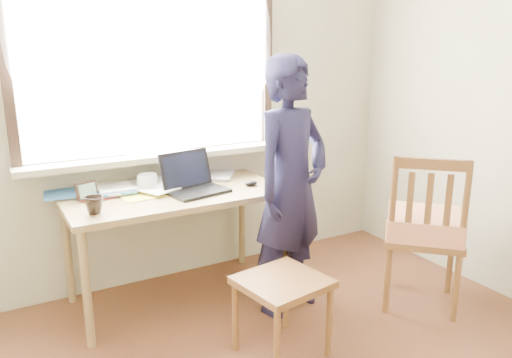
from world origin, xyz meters
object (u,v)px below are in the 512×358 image
laptop (193,182)px  mug_white (147,182)px  person (291,187)px  work_chair (282,291)px  side_chair (424,227)px  desk (175,204)px  mug_dark (94,205)px

laptop → mug_white: (-0.25, 0.17, -0.01)m
person → work_chair: bearing=-143.2°
work_chair → side_chair: side_chair is taller
desk → mug_dark: 0.58m
side_chair → work_chair: bearing=-178.9°
desk → mug_dark: size_ratio=12.76×
mug_white → person: 0.94m
laptop → mug_dark: laptop is taller
mug_dark → side_chair: size_ratio=0.11×
desk → mug_dark: bearing=-162.0°
laptop → mug_white: bearing=145.2°
mug_dark → person: size_ratio=0.07×
laptop → side_chair: (1.24, -0.83, -0.27)m
desk → mug_dark: (-0.54, -0.18, 0.13)m
person → mug_white: bearing=124.9°
desk → work_chair: 0.96m
desk → work_chair: (0.27, -0.88, -0.29)m
mug_white → work_chair: bearing=-68.6°
side_chair → laptop: bearing=146.1°
desk → laptop: (0.11, -0.03, 0.14)m
mug_white → mug_dark: bearing=-142.0°
mug_dark → work_chair: bearing=-41.0°
mug_dark → desk: bearing=18.0°
laptop → work_chair: bearing=-79.8°
work_chair → side_chair: bearing=1.1°
side_chair → person: person is taller
laptop → person: person is taller
side_chair → person: (-0.76, 0.41, 0.27)m
laptop → mug_white: laptop is taller
work_chair → side_chair: size_ratio=0.48×
work_chair → laptop: bearing=100.2°
laptop → person: (0.48, -0.42, 0.01)m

